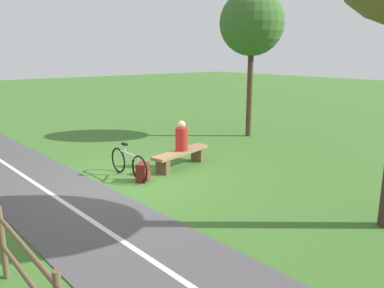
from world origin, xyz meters
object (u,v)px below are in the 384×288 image
Objects in this scene: bicycle at (129,163)px; backpack at (143,172)px; bench at (181,155)px; person_seated at (182,138)px; tree_far_right at (252,24)px.

bicycle reaches higher than backpack.
bench is 4.52× the size of backpack.
person_seated is (-0.03, -0.01, 0.48)m from bench.
backpack is at bearing 10.30° from bicycle.
bench is 1.53m from bicycle.
person_seated is at bearing -165.83° from backpack.
backpack is (1.45, 0.37, -0.58)m from person_seated.
tree_far_right is (-5.76, -1.93, 3.75)m from backpack.
tree_far_right is at bearing -161.46° from backpack.
backpack is at bearing 0.61° from person_seated.
person_seated is at bearing 84.09° from bicycle.
tree_far_right is at bearing -173.60° from person_seated.
bench is 0.39× the size of tree_far_right.
person_seated is 5.58m from tree_far_right.
bench reaches higher than backpack.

